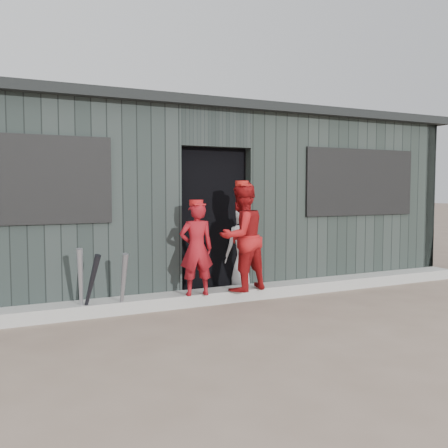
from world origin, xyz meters
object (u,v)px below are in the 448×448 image
player_red_left (196,249)px  bat_right (91,286)px  bat_mid (123,284)px  dugout (177,199)px  player_red_right (242,237)px  bat_left (81,284)px  player_grey_back (243,246)px

player_red_left → bat_right: bearing=10.3°
bat_mid → dugout: (1.37, 1.89, 0.92)m
player_red_left → dugout: (0.45, 1.86, 0.57)m
player_red_left → player_red_right: bearing=-170.6°
bat_left → player_red_left: (1.38, -0.01, 0.32)m
bat_right → player_red_left: bearing=1.3°
bat_mid → player_grey_back: bearing=17.7°
bat_left → player_red_left: 1.42m
bat_mid → player_red_right: bearing=1.5°
dugout → bat_left: bearing=-134.7°
bat_left → dugout: (1.83, 1.85, 0.88)m
player_red_left → player_grey_back: player_grey_back is taller
bat_left → player_red_right: size_ratio=0.60×
player_grey_back → dugout: dugout is taller
dugout → player_red_left: bearing=-103.6°
dugout → player_red_right: bearing=-84.5°
bat_mid → dugout: size_ratio=0.09×
player_red_left → dugout: 1.99m
player_red_right → player_grey_back: player_red_right is taller
bat_right → player_red_left: 1.33m
dugout → player_grey_back: bearing=-69.4°
player_red_left → player_grey_back: size_ratio=0.88×
bat_mid → player_grey_back: size_ratio=0.57×
bat_right → dugout: size_ratio=0.09×
bat_mid → player_red_left: size_ratio=0.65×
player_grey_back → dugout: (-0.49, 1.30, 0.64)m
bat_left → player_red_right: player_red_right is taller
bat_left → bat_right: size_ratio=1.07×
bat_mid → bat_right: (-0.36, 0.01, 0.00)m
player_red_right → player_grey_back: (0.31, 0.55, -0.19)m
player_red_left → player_red_right: player_red_right is taller
bat_right → player_red_right: 1.96m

